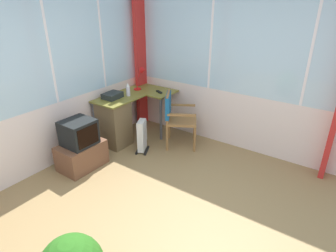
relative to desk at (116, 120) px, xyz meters
The scene contains 12 objects.
ground 2.30m from the desk, 124.72° to the right, with size 5.63×5.30×0.06m, color olive.
north_window_panel 1.61m from the desk, 165.58° to the left, with size 4.63×0.07×2.68m.
east_window_panel 2.32m from the desk, 60.12° to the right, with size 0.07×4.30×2.68m.
curtain_corner 1.29m from the desk, 12.07° to the left, with size 0.31×0.07×2.58m, color red.
desk is the anchor object (origin of this frame).
desk_lamp 0.93m from the desk, ahead, with size 0.23×0.20×0.40m.
tv_remote 0.87m from the desk, 27.45° to the right, with size 0.04×0.15×0.02m, color black.
spray_bottle 0.54m from the desk, ahead, with size 0.06×0.06×0.22m.
paper_tray 0.41m from the desk, 67.64° to the left, with size 0.30×0.23×0.09m, color #222826.
wooden_armchair 0.97m from the desk, 58.47° to the right, with size 0.66×0.66×0.90m.
tv_on_stand 0.85m from the desk, behind, with size 0.64×0.45×0.74m.
space_heater 0.54m from the desk, 86.42° to the right, with size 0.33×0.27×0.53m.
Camera 1 is at (-1.80, -1.36, 2.32)m, focal length 30.72 mm.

